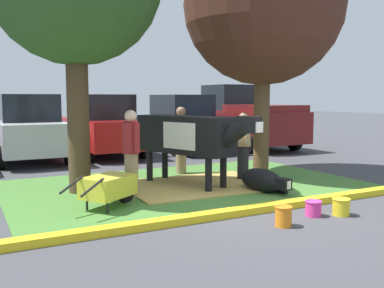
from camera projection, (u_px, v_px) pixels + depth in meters
ground_plane at (251, 205)px, 7.87m from camera, size 80.00×80.00×0.00m
grass_island at (187, 185)px, 9.63m from camera, size 7.55×4.83×0.02m
curb_yellow at (256, 209)px, 7.37m from camera, size 8.75×0.24×0.12m
hay_bedding at (198, 185)px, 9.54m from camera, size 3.28×2.50×0.04m
shade_tree_right at (263, 5)px, 10.52m from camera, size 3.86×3.86×6.08m
cow_holstein at (189, 135)px, 9.42m from camera, size 1.52×3.02×1.57m
calf_lying at (263, 181)px, 8.94m from camera, size 0.62×1.33×0.48m
person_handler at (243, 144)px, 10.13m from camera, size 0.34×0.51×1.58m
person_visitor_near at (181, 138)px, 10.96m from camera, size 0.52×0.34×1.70m
person_visitor_far at (131, 151)px, 8.39m from camera, size 0.34×0.53×1.69m
wheelbarrow at (109, 187)px, 7.59m from camera, size 1.49×1.20×0.63m
bucket_orange at (283, 216)px, 6.57m from camera, size 0.27×0.27×0.31m
bucket_pink at (313, 208)px, 7.14m from camera, size 0.28×0.28×0.25m
bucket_yellow at (341, 206)px, 7.19m from camera, size 0.30×0.30×0.28m
sedan_silver at (28, 128)px, 13.36m from camera, size 2.02×4.40×2.02m
sedan_red at (103, 126)px, 14.64m from camera, size 2.02×4.40×2.02m
sedan_blue at (182, 123)px, 15.94m from camera, size 2.02×4.40×2.02m
pickup_truck_maroon at (243, 118)px, 17.09m from camera, size 2.22×5.40×2.42m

